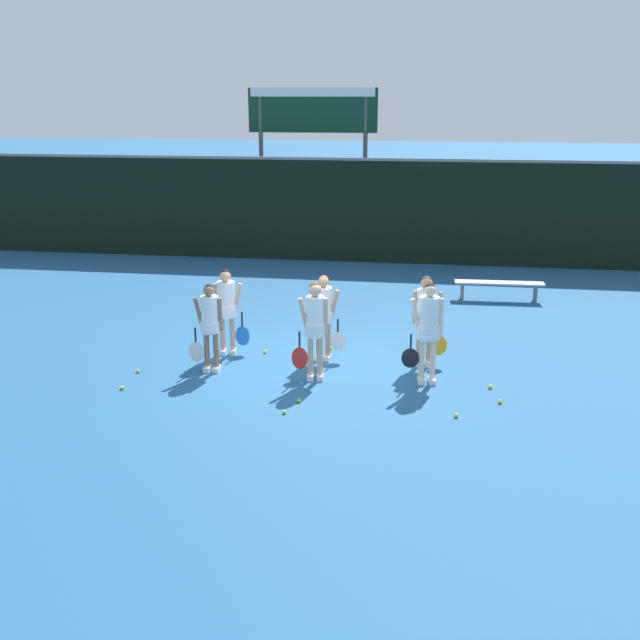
% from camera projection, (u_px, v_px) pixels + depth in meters
% --- Properties ---
extents(ground_plane, '(140.00, 140.00, 0.00)m').
position_uv_depth(ground_plane, '(320.00, 368.00, 13.64)').
color(ground_plane, '#235684').
extents(fence_windscreen, '(60.00, 0.08, 3.04)m').
position_uv_depth(fence_windscreen, '(367.00, 211.00, 21.81)').
color(fence_windscreen, black).
rests_on(fence_windscreen, ground_plane).
extents(scoreboard, '(4.02, 0.15, 4.99)m').
position_uv_depth(scoreboard, '(313.00, 123.00, 23.10)').
color(scoreboard, '#515156').
rests_on(scoreboard, ground_plane).
extents(bench_courtside, '(2.13, 0.43, 0.45)m').
position_uv_depth(bench_courtside, '(499.00, 284.00, 18.00)').
color(bench_courtside, '#B2B2B7').
rests_on(bench_courtside, ground_plane).
extents(player_0, '(0.64, 0.35, 1.60)m').
position_uv_depth(player_0, '(210.00, 321.00, 13.24)').
color(player_0, '#8C664C').
rests_on(player_0, ground_plane).
extents(player_1, '(0.63, 0.35, 1.74)m').
position_uv_depth(player_1, '(315.00, 323.00, 12.82)').
color(player_1, tan).
rests_on(player_1, ground_plane).
extents(player_2, '(0.68, 0.40, 1.76)m').
position_uv_depth(player_2, '(428.00, 325.00, 12.64)').
color(player_2, beige).
rests_on(player_2, ground_plane).
extents(player_3, '(0.66, 0.39, 1.65)m').
position_uv_depth(player_3, '(227.00, 305.00, 14.12)').
color(player_3, tan).
rests_on(player_3, ground_plane).
extents(player_4, '(0.66, 0.37, 1.61)m').
position_uv_depth(player_4, '(324.00, 311.00, 13.81)').
color(player_4, tan).
rests_on(player_4, ground_plane).
extents(player_5, '(0.65, 0.38, 1.67)m').
position_uv_depth(player_5, '(426.00, 313.00, 13.50)').
color(player_5, tan).
rests_on(player_5, ground_plane).
extents(tennis_ball_0, '(0.07, 0.07, 0.07)m').
position_uv_depth(tennis_ball_0, '(265.00, 352.00, 14.39)').
color(tennis_ball_0, '#CCE033').
rests_on(tennis_ball_0, ground_plane).
extents(tennis_ball_1, '(0.06, 0.06, 0.06)m').
position_uv_depth(tennis_ball_1, '(331.00, 348.00, 14.59)').
color(tennis_ball_1, '#CCE033').
rests_on(tennis_ball_1, ground_plane).
extents(tennis_ball_2, '(0.07, 0.07, 0.07)m').
position_uv_depth(tennis_ball_2, '(456.00, 415.00, 11.53)').
color(tennis_ball_2, '#CCE033').
rests_on(tennis_ball_2, ground_plane).
extents(tennis_ball_3, '(0.07, 0.07, 0.07)m').
position_uv_depth(tennis_ball_3, '(299.00, 400.00, 12.10)').
color(tennis_ball_3, '#CCE033').
rests_on(tennis_ball_3, ground_plane).
extents(tennis_ball_4, '(0.07, 0.07, 0.07)m').
position_uv_depth(tennis_ball_4, '(138.00, 371.00, 13.38)').
color(tennis_ball_4, '#CCE033').
rests_on(tennis_ball_4, ground_plane).
extents(tennis_ball_5, '(0.07, 0.07, 0.07)m').
position_uv_depth(tennis_ball_5, '(500.00, 402.00, 12.05)').
color(tennis_ball_5, '#CCE033').
rests_on(tennis_ball_5, ground_plane).
extents(tennis_ball_6, '(0.07, 0.07, 0.07)m').
position_uv_depth(tennis_ball_6, '(490.00, 387.00, 12.66)').
color(tennis_ball_6, '#CCE033').
rests_on(tennis_ball_6, ground_plane).
extents(tennis_ball_7, '(0.06, 0.06, 0.06)m').
position_uv_depth(tennis_ball_7, '(284.00, 412.00, 11.66)').
color(tennis_ball_7, '#CCE033').
rests_on(tennis_ball_7, ground_plane).
extents(tennis_ball_8, '(0.07, 0.07, 0.07)m').
position_uv_depth(tennis_ball_8, '(122.00, 388.00, 12.62)').
color(tennis_ball_8, '#CCE033').
rests_on(tennis_ball_8, ground_plane).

